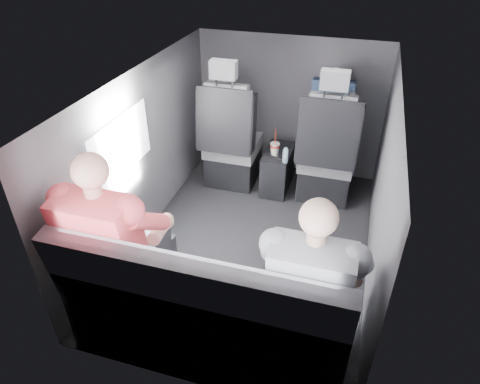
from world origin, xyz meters
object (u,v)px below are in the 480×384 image
(water_bottle, at_px, (285,156))
(rear_bench, at_px, (206,315))
(center_console, at_px, (277,169))
(laptop_black, at_px, (325,262))
(passenger_front_right, at_px, (330,113))
(passenger_rear_left, at_px, (117,241))
(laptop_white, at_px, (126,224))
(passenger_rear_right, at_px, (312,284))
(front_seat_left, at_px, (231,146))
(soda_cup, at_px, (275,149))
(front_seat_right, at_px, (327,160))

(water_bottle, bearing_deg, rear_bench, -93.27)
(center_console, xyz_separation_m, laptop_black, (0.62, -1.66, 0.43))
(center_console, bearing_deg, passenger_front_right, 27.72)
(passenger_rear_left, bearing_deg, laptop_white, 102.97)
(laptop_black, relative_size, passenger_rear_right, 0.26)
(center_console, distance_m, water_bottle, 0.34)
(laptop_white, bearing_deg, rear_bench, -23.59)
(front_seat_left, relative_size, passenger_rear_left, 0.99)
(center_console, relative_size, water_bottle, 3.38)
(center_console, xyz_separation_m, passenger_front_right, (0.42, 0.22, 0.54))
(laptop_black, relative_size, passenger_front_right, 0.44)
(passenger_rear_right, bearing_deg, laptop_white, 171.68)
(soda_cup, xyz_separation_m, laptop_white, (-0.60, -1.58, 0.17))
(front_seat_left, relative_size, laptop_white, 3.34)
(front_seat_left, relative_size, center_console, 2.64)
(front_seat_left, bearing_deg, passenger_rear_left, -93.92)
(water_bottle, distance_m, laptop_black, 1.56)
(passenger_rear_left, bearing_deg, laptop_black, 9.13)
(center_console, bearing_deg, laptop_white, -110.14)
(soda_cup, bearing_deg, passenger_front_right, 35.45)
(soda_cup, relative_size, passenger_rear_right, 0.21)
(water_bottle, bearing_deg, front_seat_left, 164.65)
(passenger_front_right, bearing_deg, water_bottle, -127.61)
(rear_bench, xyz_separation_m, laptop_black, (0.62, 0.29, 0.32))
(front_seat_right, height_order, rear_bench, front_seat_right)
(front_seat_right, distance_m, water_bottle, 0.39)
(rear_bench, bearing_deg, soda_cup, 90.55)
(rear_bench, relative_size, water_bottle, 11.27)
(front_seat_left, distance_m, laptop_black, 1.95)
(front_seat_left, xyz_separation_m, water_bottle, (0.55, -0.15, 0.06))
(front_seat_left, height_order, passenger_rear_left, passenger_rear_left)
(passenger_rear_left, xyz_separation_m, passenger_front_right, (0.99, 2.07, 0.09))
(front_seat_right, xyz_separation_m, passenger_rear_right, (0.12, -1.81, 0.23))
(soda_cup, distance_m, passenger_rear_right, 1.86)
(center_console, height_order, passenger_front_right, passenger_front_right)
(laptop_black, bearing_deg, passenger_front_right, 96.10)
(front_seat_left, height_order, water_bottle, front_seat_left)
(laptop_white, relative_size, passenger_rear_right, 0.31)
(center_console, relative_size, passenger_rear_left, 0.37)
(rear_bench, bearing_deg, front_seat_right, 76.69)
(water_bottle, bearing_deg, center_console, 117.64)
(front_seat_right, bearing_deg, laptop_white, -123.07)
(front_seat_right, height_order, soda_cup, front_seat_right)
(front_seat_right, xyz_separation_m, passenger_front_right, (-0.03, 0.26, 0.34))
(rear_bench, height_order, laptop_black, rear_bench)
(rear_bench, xyz_separation_m, water_bottle, (0.10, 1.75, 0.16))
(laptop_black, bearing_deg, front_seat_right, 95.84)
(front_seat_left, relative_size, rear_bench, 0.79)
(rear_bench, relative_size, passenger_rear_left, 1.25)
(passenger_rear_right, relative_size, passenger_front_right, 1.72)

